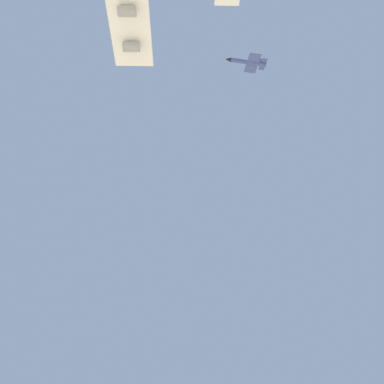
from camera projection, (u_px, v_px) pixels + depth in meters
name	position (u px, v px, depth m)	size (l,w,h in m)	color
chase_jet_left_wing	(248.00, 62.00, 139.10)	(12.81, 12.86, 4.00)	#38478C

